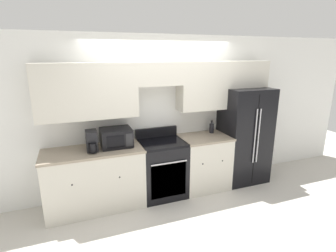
# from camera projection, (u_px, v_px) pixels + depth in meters

# --- Properties ---
(ground_plane) EXTENTS (12.00, 12.00, 0.00)m
(ground_plane) POSITION_uv_depth(u_px,v_px,m) (175.00, 202.00, 4.20)
(ground_plane) COLOR beige
(wall_back) EXTENTS (8.00, 0.39, 2.60)m
(wall_back) POSITION_uv_depth(u_px,v_px,m) (163.00, 103.00, 4.32)
(wall_back) COLOR white
(wall_back) RESTS_ON ground_plane
(lower_cabinets_left) EXTENTS (1.46, 0.64, 0.94)m
(lower_cabinets_left) POSITION_uv_depth(u_px,v_px,m) (95.00, 179.00, 3.95)
(lower_cabinets_left) COLOR beige
(lower_cabinets_left) RESTS_ON ground_plane
(lower_cabinets_right) EXTENTS (0.84, 0.64, 0.94)m
(lower_cabinets_right) POSITION_uv_depth(u_px,v_px,m) (204.00, 162.00, 4.58)
(lower_cabinets_right) COLOR beige
(lower_cabinets_right) RESTS_ON ground_plane
(oven_range) EXTENTS (0.72, 0.65, 1.10)m
(oven_range) POSITION_uv_depth(u_px,v_px,m) (162.00, 168.00, 4.32)
(oven_range) COLOR black
(oven_range) RESTS_ON ground_plane
(refrigerator) EXTENTS (0.82, 0.76, 1.72)m
(refrigerator) POSITION_uv_depth(u_px,v_px,m) (243.00, 135.00, 4.80)
(refrigerator) COLOR black
(refrigerator) RESTS_ON ground_plane
(microwave) EXTENTS (0.46, 0.39, 0.27)m
(microwave) POSITION_uv_depth(u_px,v_px,m) (116.00, 137.00, 3.96)
(microwave) COLOR black
(microwave) RESTS_ON lower_cabinets_left
(bottle) EXTENTS (0.08, 0.08, 0.22)m
(bottle) POSITION_uv_depth(u_px,v_px,m) (212.00, 128.00, 4.65)
(bottle) COLOR black
(bottle) RESTS_ON lower_cabinets_right
(paper_towel_holder) EXTENTS (0.15, 0.28, 0.30)m
(paper_towel_holder) POSITION_uv_depth(u_px,v_px,m) (92.00, 142.00, 3.75)
(paper_towel_holder) COLOR black
(paper_towel_holder) RESTS_ON lower_cabinets_left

